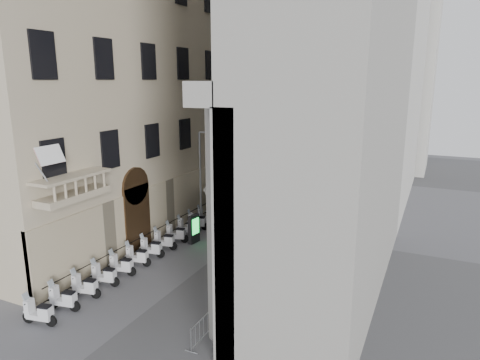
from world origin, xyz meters
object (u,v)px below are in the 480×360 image
object	(u,v)px
security_tent	(235,184)
info_kiosk	(194,229)
pedestrian_b	(322,190)
street_lamp	(204,171)
pedestrian_a	(289,187)
scooter_0	(41,325)

from	to	relation	value
security_tent	info_kiosk	size ratio (longest dim) A/B	2.28
pedestrian_b	security_tent	bearing A→B (deg)	99.47
pedestrian_b	street_lamp	bearing A→B (deg)	96.06
security_tent	street_lamp	distance (m)	2.76
street_lamp	pedestrian_a	distance (m)	12.22
pedestrian_a	security_tent	bearing A→B (deg)	78.14
street_lamp	info_kiosk	world-z (taller)	street_lamp
info_kiosk	pedestrian_a	bearing A→B (deg)	89.79
scooter_0	pedestrian_a	distance (m)	26.50
scooter_0	info_kiosk	size ratio (longest dim) A/B	0.76
info_kiosk	pedestrian_a	xyz separation A→B (m)	(1.88, 14.63, -0.22)
scooter_0	pedestrian_a	xyz separation A→B (m)	(3.03, 26.31, 0.78)
scooter_0	pedestrian_b	size ratio (longest dim) A/B	0.84
info_kiosk	pedestrian_a	size ratio (longest dim) A/B	1.27
pedestrian_b	pedestrian_a	bearing A→B (deg)	32.56
scooter_0	pedestrian_a	world-z (taller)	pedestrian_a
street_lamp	scooter_0	bearing A→B (deg)	-103.42
pedestrian_b	scooter_0	bearing A→B (deg)	111.49
info_kiosk	pedestrian_b	world-z (taller)	info_kiosk
scooter_0	security_tent	world-z (taller)	security_tent
info_kiosk	pedestrian_b	distance (m)	15.38
security_tent	scooter_0	bearing A→B (deg)	-96.09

